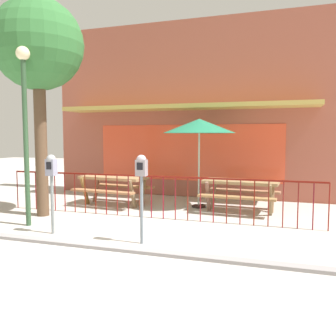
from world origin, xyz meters
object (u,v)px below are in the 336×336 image
(patio_umbrella, at_px, (199,126))
(street_tree, at_px, (38,47))
(picnic_table_left, at_px, (114,182))
(parking_meter_near, at_px, (51,173))
(parking_meter_far, at_px, (141,175))
(picnic_table_right, at_px, (240,187))
(street_lamp, at_px, (25,109))

(patio_umbrella, distance_m, street_tree, 4.23)
(picnic_table_left, distance_m, parking_meter_near, 3.04)
(picnic_table_left, relative_size, parking_meter_near, 1.28)
(patio_umbrella, relative_size, street_tree, 0.47)
(street_tree, bearing_deg, patio_umbrella, 33.00)
(picnic_table_left, height_order, patio_umbrella, patio_umbrella)
(parking_meter_near, relative_size, parking_meter_far, 0.98)
(parking_meter_far, height_order, street_tree, street_tree)
(picnic_table_right, distance_m, street_tree, 5.71)
(parking_meter_near, bearing_deg, street_lamp, 156.62)
(picnic_table_right, xyz_separation_m, patio_umbrella, (-1.10, 0.23, 1.49))
(picnic_table_right, relative_size, parking_meter_near, 1.25)
(picnic_table_left, relative_size, picnic_table_right, 1.02)
(street_lamp, bearing_deg, parking_meter_near, -23.38)
(picnic_table_right, bearing_deg, street_lamp, -145.53)
(patio_umbrella, height_order, street_tree, street_tree)
(picnic_table_right, bearing_deg, parking_meter_far, -112.04)
(picnic_table_left, distance_m, patio_umbrella, 2.74)
(parking_meter_near, relative_size, street_tree, 0.31)
(picnic_table_left, xyz_separation_m, parking_meter_near, (0.21, -2.98, 0.55))
(picnic_table_left, distance_m, picnic_table_right, 3.37)
(street_lamp, bearing_deg, picnic_table_left, 75.98)
(picnic_table_right, relative_size, parking_meter_far, 1.23)
(patio_umbrella, bearing_deg, parking_meter_near, -121.40)
(patio_umbrella, bearing_deg, street_lamp, -134.33)
(street_tree, bearing_deg, parking_meter_far, -23.65)
(parking_meter_near, xyz_separation_m, street_tree, (-1.18, 1.26, 2.68))
(picnic_table_right, bearing_deg, street_tree, -156.64)
(street_lamp, bearing_deg, parking_meter_far, -9.25)
(street_tree, bearing_deg, parking_meter_near, -46.86)
(patio_umbrella, bearing_deg, picnic_table_right, -11.77)
(picnic_table_left, xyz_separation_m, parking_meter_far, (2.07, -3.05, 0.58))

